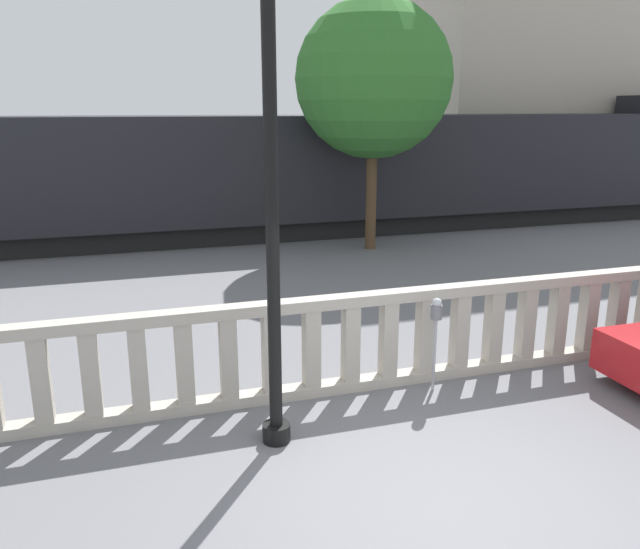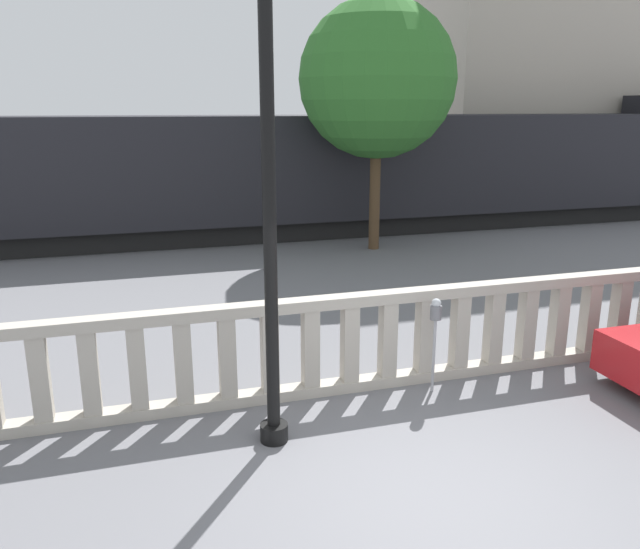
% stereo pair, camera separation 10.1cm
% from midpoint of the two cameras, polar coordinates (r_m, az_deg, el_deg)
% --- Properties ---
extents(ground_plane, '(160.00, 160.00, 0.00)m').
position_cam_midpoint_polar(ground_plane, '(6.31, 10.77, -19.90)').
color(ground_plane, slate).
extents(balustrade, '(17.86, 0.24, 1.30)m').
position_cam_midpoint_polar(balustrade, '(8.08, 2.45, -6.29)').
color(balustrade, '#ADA599').
rests_on(balustrade, ground).
extents(lamppost, '(0.37, 0.37, 5.81)m').
position_cam_midpoint_polar(lamppost, '(6.24, -5.03, 12.78)').
color(lamppost, black).
rests_on(lamppost, ground).
extents(parking_meter, '(0.15, 0.15, 1.26)m').
position_cam_midpoint_polar(parking_meter, '(8.06, 10.22, -4.03)').
color(parking_meter, '#99999E').
rests_on(parking_meter, ground).
extents(train_near, '(29.33, 2.73, 3.96)m').
position_cam_midpoint_polar(train_near, '(18.15, -0.73, 9.32)').
color(train_near, black).
rests_on(train_near, ground).
extents(building_block, '(8.12, 9.71, 13.52)m').
position_cam_midpoint_polar(building_block, '(27.94, 15.33, 21.12)').
color(building_block, '#ADA393').
rests_on(building_block, ground).
extents(tree_left, '(3.85, 3.85, 6.17)m').
position_cam_midpoint_polar(tree_left, '(16.00, 4.74, 17.36)').
color(tree_left, '#4C3823').
rests_on(tree_left, ground).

